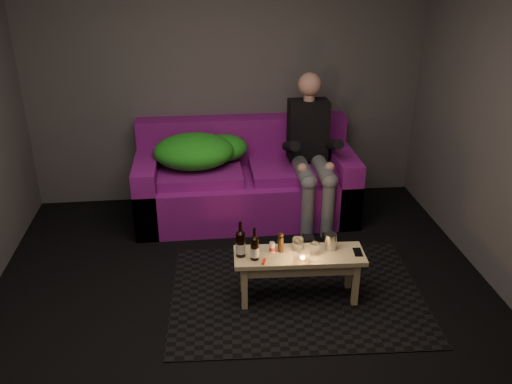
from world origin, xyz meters
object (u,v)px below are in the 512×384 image
Objects in this scene: coffee_table at (299,262)px; beer_bottle_b at (255,248)px; sofa at (245,182)px; beer_bottle_a at (241,244)px; steel_cup at (331,241)px; person at (311,148)px.

coffee_table is 3.86× the size of beer_bottle_b.
coffee_table is at bearing -79.96° from sofa.
beer_bottle_b is (-0.34, -0.04, 0.17)m from coffee_table.
beer_bottle_a is at bearing -96.46° from sofa.
beer_bottle_b is (0.10, -0.06, -0.01)m from beer_bottle_a.
beer_bottle_a is 2.23× the size of steel_cup.
person is at bearing 59.36° from beer_bottle_a.
sofa is at bearing 87.35° from beer_bottle_b.
sofa is 1.57m from beer_bottle_b.
person reaches higher than sofa.
beer_bottle_a is at bearing -120.64° from person.
person is at bearing 85.53° from steel_cup.
beer_bottle_b is at bearing -116.47° from person.
sofa is 8.26× the size of beer_bottle_b.
sofa reaches higher than coffee_table.
beer_bottle_a is at bearing 177.46° from coffee_table.
steel_cup is (-0.10, -1.31, -0.27)m from person.
sofa is 7.47× the size of beer_bottle_a.
steel_cup is at bearing 8.18° from beer_bottle_b.
coffee_table is 3.49× the size of beer_bottle_a.
steel_cup is (0.52, -1.48, 0.13)m from sofa.
sofa is at bearing 164.36° from person.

